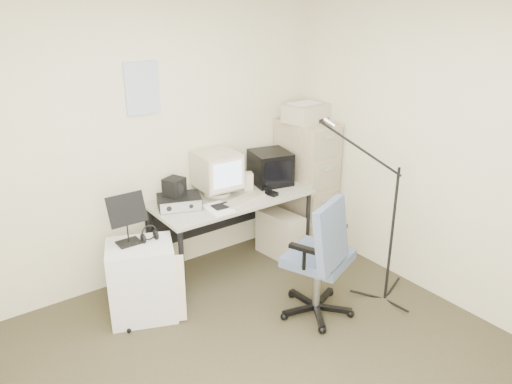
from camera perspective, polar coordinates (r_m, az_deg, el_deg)
floor at (r=3.71m, az=1.89°, el=-20.31°), size 3.60×3.60×0.01m
wall_back at (r=4.49m, az=-12.19°, el=5.26°), size 3.60×0.02×2.50m
wall_right at (r=4.31m, az=21.40°, el=3.56°), size 0.02×3.60×2.50m
wall_calendar at (r=4.37m, az=-12.89°, el=11.49°), size 0.30×0.02×0.44m
filing_cabinet at (r=5.24m, az=5.70°, el=1.09°), size 0.40×0.60×1.30m
printer at (r=5.05m, az=5.85°, el=9.00°), size 0.48×0.36×0.17m
desk at (r=4.80m, az=-2.75°, el=-4.53°), size 1.50×0.70×0.73m
crt_monitor at (r=4.65m, az=-4.48°, el=2.11°), size 0.39×0.40×0.41m
crt_tv at (r=4.94m, az=1.65°, el=2.84°), size 0.43×0.44×0.32m
desk_speaker at (r=4.79m, az=-0.95°, el=1.26°), size 0.12×0.12×0.17m
keyboard at (r=4.52m, az=-1.40°, el=-0.98°), size 0.48×0.27×0.03m
mouse at (r=4.67m, az=1.80°, el=-0.16°), size 0.09×0.13×0.03m
radio_receiver at (r=4.44m, az=-8.77°, el=-1.08°), size 0.44×0.37×0.11m
radio_speaker at (r=4.41m, az=-9.33°, el=0.57°), size 0.21×0.20×0.16m
papers at (r=4.37m, az=-4.36°, el=-1.90°), size 0.21×0.28×0.02m
pc_tower at (r=5.04m, az=2.76°, el=-4.89°), size 0.27×0.52×0.46m
office_chair at (r=4.05m, az=7.14°, el=-7.21°), size 0.81×0.81×1.07m
side_cart at (r=4.20m, az=-12.88°, el=-9.84°), size 0.63×0.58×0.64m
music_stand at (r=4.01m, az=-14.60°, el=-2.96°), size 0.30×0.17×0.43m
headphones at (r=4.08m, az=-12.08°, el=-4.89°), size 0.18×0.18×0.03m
mic_stand at (r=4.25m, az=15.49°, el=-2.62°), size 0.03×0.03×1.58m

